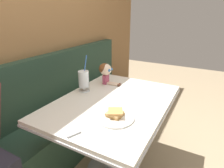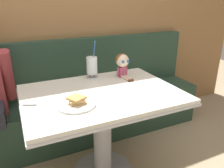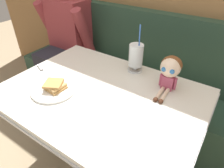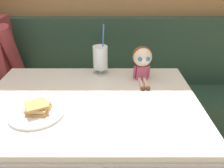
{
  "view_description": "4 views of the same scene",
  "coord_description": "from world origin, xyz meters",
  "px_view_note": "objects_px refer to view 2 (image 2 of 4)",
  "views": [
    {
      "loc": [
        -1.17,
        -0.45,
        1.4
      ],
      "look_at": [
        0.1,
        0.25,
        0.83
      ],
      "focal_mm": 30.21,
      "sensor_mm": 36.0,
      "label": 1
    },
    {
      "loc": [
        -0.55,
        -1.19,
        1.37
      ],
      "look_at": [
        0.09,
        0.2,
        0.78
      ],
      "focal_mm": 35.79,
      "sensor_mm": 36.0,
      "label": 2
    },
    {
      "loc": [
        0.54,
        -0.51,
        1.41
      ],
      "look_at": [
        0.02,
        0.25,
        0.76
      ],
      "focal_mm": 31.6,
      "sensor_mm": 36.0,
      "label": 3
    },
    {
      "loc": [
        0.11,
        -0.83,
        1.34
      ],
      "look_at": [
        0.11,
        0.19,
        0.82
      ],
      "focal_mm": 36.82,
      "sensor_mm": 36.0,
      "label": 4
    }
  ],
  "objects_px": {
    "butter_knife": "(35,105)",
    "milkshake_glass": "(92,66)",
    "seated_doll": "(122,62)",
    "toast_plate": "(76,103)"
  },
  "relations": [
    {
      "from": "milkshake_glass",
      "to": "seated_doll",
      "type": "relative_size",
      "value": 1.43
    },
    {
      "from": "toast_plate",
      "to": "seated_doll",
      "type": "height_order",
      "value": "seated_doll"
    },
    {
      "from": "butter_knife",
      "to": "milkshake_glass",
      "type": "bearing_deg",
      "value": 33.84
    },
    {
      "from": "toast_plate",
      "to": "milkshake_glass",
      "type": "xyz_separation_m",
      "value": [
        0.27,
        0.45,
        0.08
      ]
    },
    {
      "from": "butter_knife",
      "to": "seated_doll",
      "type": "xyz_separation_m",
      "value": [
        0.75,
        0.27,
        0.12
      ]
    },
    {
      "from": "butter_knife",
      "to": "toast_plate",
      "type": "bearing_deg",
      "value": -24.52
    },
    {
      "from": "butter_knife",
      "to": "seated_doll",
      "type": "height_order",
      "value": "seated_doll"
    },
    {
      "from": "toast_plate",
      "to": "milkshake_glass",
      "type": "relative_size",
      "value": 0.79
    },
    {
      "from": "butter_knife",
      "to": "seated_doll",
      "type": "distance_m",
      "value": 0.81
    },
    {
      "from": "butter_knife",
      "to": "seated_doll",
      "type": "relative_size",
      "value": 1.02
    }
  ]
}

